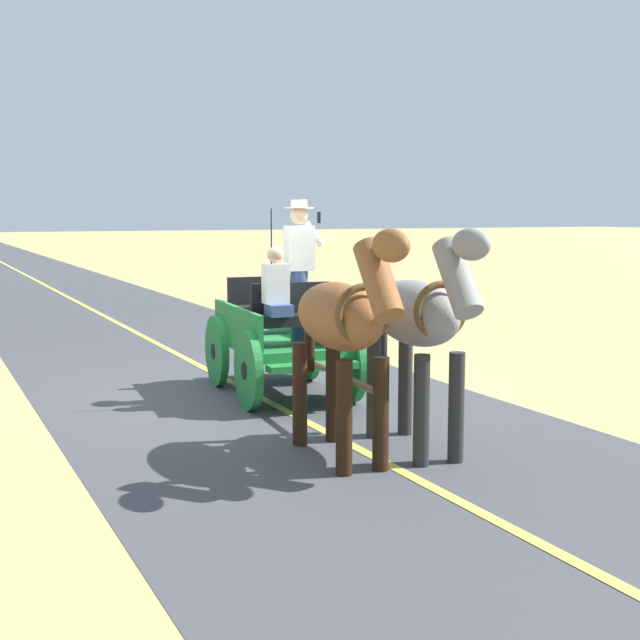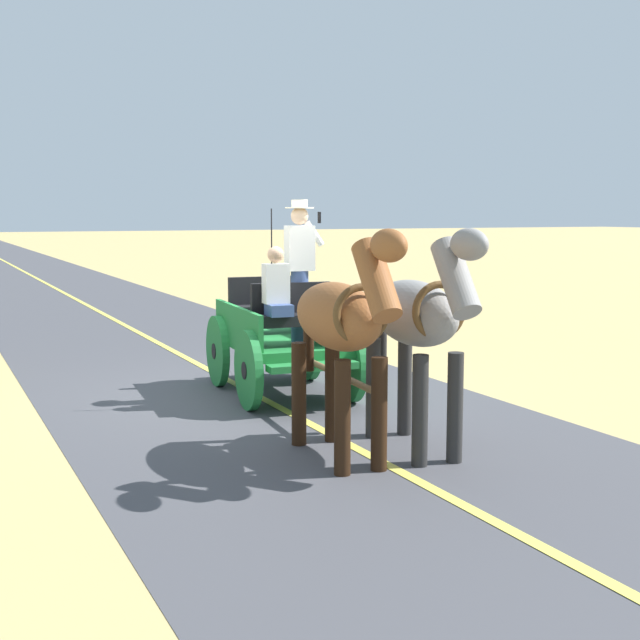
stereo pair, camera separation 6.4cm
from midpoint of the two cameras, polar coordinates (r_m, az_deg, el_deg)
The scene contains 6 objects.
ground_plane at distance 11.26m, azimuth -4.65°, elevation -4.90°, with size 200.00×200.00×0.00m, color tan.
road_surface at distance 11.26m, azimuth -4.65°, elevation -4.88°, with size 5.35×160.00×0.01m, color #424247.
road_centre_stripe at distance 11.26m, azimuth -4.65°, elevation -4.86°, with size 0.12×160.00×0.00m, color #DBCC4C.
horse_drawn_carriage at distance 11.06m, azimuth -2.68°, elevation -0.82°, with size 1.60×4.52×2.50m.
horse_near_side at distance 8.36m, azimuth 6.36°, elevation 0.09°, with size 0.70×2.14×2.21m.
horse_off_side at distance 8.04m, azimuth 1.32°, elevation -0.15°, with size 0.64×2.13×2.21m.
Camera 1 is at (3.94, 10.28, 2.34)m, focal length 48.38 mm.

